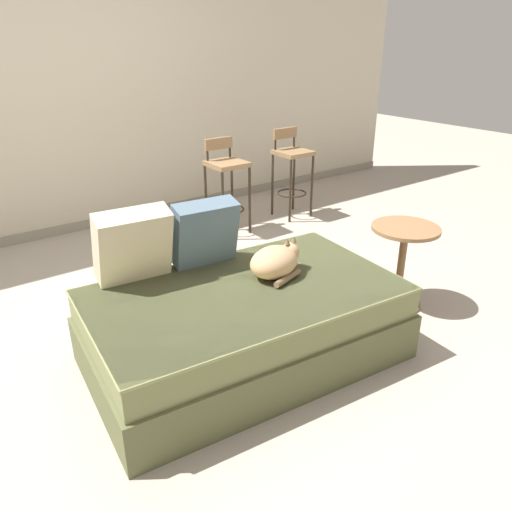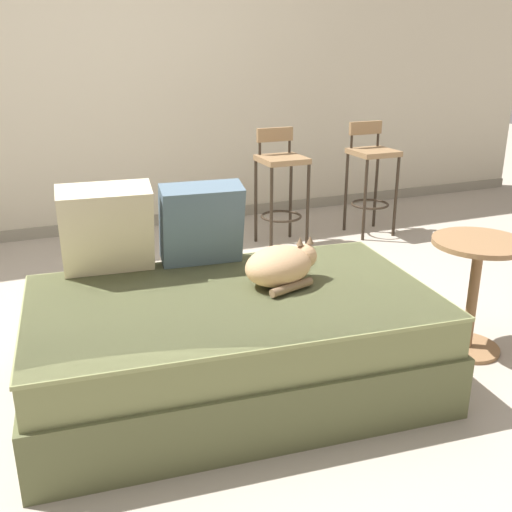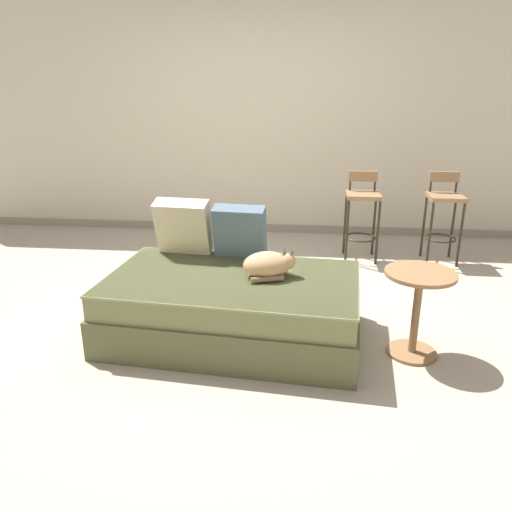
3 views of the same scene
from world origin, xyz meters
TOP-DOWN VIEW (x-y plane):
  - ground_plane at (0.00, 0.00)m, footprint 16.00×16.00m
  - wall_back_panel at (0.00, 2.25)m, footprint 8.00×0.10m
  - wall_baseboard_trim at (0.00, 2.20)m, footprint 8.00×0.02m
  - couch at (0.00, -0.40)m, footprint 1.79×1.16m
  - throw_pillow_corner at (-0.43, 0.05)m, footprint 0.42×0.29m
  - throw_pillow_middle at (-0.00, 0.01)m, footprint 0.40×0.25m
  - cat at (0.24, -0.36)m, footprint 0.38×0.32m
  - bar_stool_near_window at (1.03, 1.35)m, footprint 0.32×0.32m
  - bar_stool_by_doorway at (1.80, 1.35)m, footprint 0.32×0.32m
  - side_table at (1.20, -0.51)m, footprint 0.44×0.44m

SIDE VIEW (x-z plane):
  - ground_plane at x=0.00m, z-range 0.00..0.00m
  - wall_baseboard_trim at x=0.00m, z-range 0.00..0.09m
  - couch at x=0.00m, z-range 0.00..0.45m
  - side_table at x=1.20m, z-range 0.09..0.66m
  - bar_stool_near_window at x=1.03m, z-range 0.09..0.95m
  - bar_stool_by_doorway at x=1.80m, z-range 0.09..0.96m
  - cat at x=0.24m, z-range 0.44..0.63m
  - throw_pillow_middle at x=0.00m, z-range 0.45..0.85m
  - throw_pillow_corner at x=-0.43m, z-range 0.45..0.88m
  - wall_back_panel at x=0.00m, z-range 0.00..2.60m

